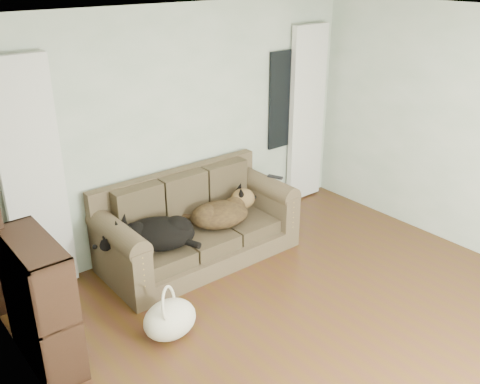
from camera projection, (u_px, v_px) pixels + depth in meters
floor at (353, 342)px, 4.55m from camera, size 5.00×5.00×0.00m
ceiling at (387, 25)px, 3.50m from camera, size 5.00×5.00×0.00m
wall_back at (185, 128)px, 5.81m from camera, size 4.50×0.04×2.60m
wall_left at (87, 320)px, 2.74m from camera, size 0.04×5.00×2.60m
curtain_left at (34, 181)px, 4.84m from camera, size 0.55×0.08×2.25m
curtain_right at (307, 115)px, 6.85m from camera, size 0.55×0.08×2.25m
window_pane at (285, 99)px, 6.58m from camera, size 0.50×0.03×1.20m
sofa at (199, 221)px, 5.66m from camera, size 2.07×0.89×0.85m
dog_black_lab at (154, 236)px, 5.28m from camera, size 0.88×0.83×0.31m
dog_shepherd at (222, 212)px, 5.75m from camera, size 0.77×0.63×0.30m
tv_remote at (275, 177)px, 6.04m from camera, size 0.12×0.19×0.02m
tote_bag at (170, 321)px, 4.56m from camera, size 0.58×0.53×0.35m
bookshelf at (41, 307)px, 4.17m from camera, size 0.38×0.89×1.09m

